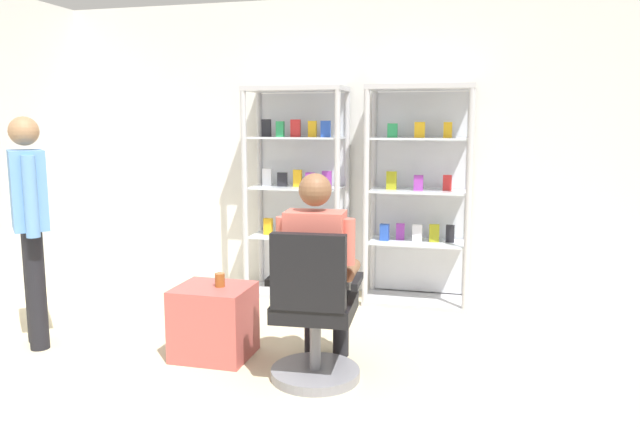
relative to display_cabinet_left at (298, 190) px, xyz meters
The scene contains 8 objects.
back_wall 0.71m from the display_cabinet_left, 23.33° to the left, with size 6.00×0.10×2.70m, color silver.
display_cabinet_left is the anchor object (origin of this frame).
display_cabinet_right 1.10m from the display_cabinet_left, ahead, with size 0.90×0.45×1.90m.
office_chair 2.07m from the display_cabinet_left, 70.93° to the right, with size 0.58×0.56×0.96m.
seated_shopkeeper 1.85m from the display_cabinet_left, 69.58° to the right, with size 0.51×0.58×1.29m.
storage_crate 1.80m from the display_cabinet_left, 94.07° to the right, with size 0.50×0.44×0.49m, color #B24C47.
tea_glass 1.69m from the display_cabinet_left, 92.46° to the right, with size 0.07×0.07×0.09m, color brown.
standing_customer 2.28m from the display_cabinet_left, 129.21° to the right, with size 0.41×0.41×1.63m.
Camera 1 is at (1.02, -2.53, 1.60)m, focal length 33.90 mm.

